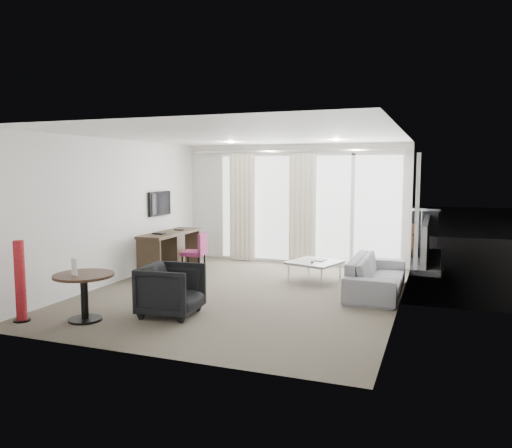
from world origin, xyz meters
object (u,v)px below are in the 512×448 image
(round_table, at_px, (84,297))
(desk_chair, at_px, (194,254))
(rattan_chair_b, at_px, (403,240))
(red_lamp, at_px, (20,281))
(coffee_table, at_px, (315,271))
(sofa, at_px, (376,275))
(desk, at_px, (170,252))
(rattan_chair_a, at_px, (347,238))
(tub_armchair, at_px, (171,290))

(round_table, bearing_deg, desk_chair, 90.11)
(desk_chair, distance_m, rattan_chair_b, 5.09)
(red_lamp, height_order, coffee_table, red_lamp)
(desk_chair, distance_m, sofa, 3.56)
(rattan_chair_b, bearing_deg, desk, -135.07)
(desk_chair, xyz_separation_m, rattan_chair_a, (2.42, 3.31, -0.01))
(round_table, relative_size, coffee_table, 0.97)
(desk, distance_m, desk_chair, 0.57)
(coffee_table, height_order, sofa, sofa)
(desk_chair, height_order, coffee_table, desk_chair)
(coffee_table, xyz_separation_m, sofa, (1.17, -0.48, 0.11))
(tub_armchair, xyz_separation_m, rattan_chair_a, (1.43, 5.89, 0.04))
(coffee_table, bearing_deg, sofa, -22.30)
(red_lamp, xyz_separation_m, sofa, (4.34, 3.28, -0.25))
(sofa, bearing_deg, rattan_chair_b, -2.39)
(round_table, relative_size, tub_armchair, 1.01)
(desk, distance_m, rattan_chair_a, 4.39)
(coffee_table, relative_size, rattan_chair_a, 1.03)
(desk, bearing_deg, rattan_chair_b, 38.63)
(tub_armchair, height_order, rattan_chair_b, rattan_chair_b)
(desk_chair, height_order, rattan_chair_b, desk_chair)
(sofa, height_order, rattan_chair_a, rattan_chair_a)
(desk_chair, xyz_separation_m, red_lamp, (-0.78, -3.54, 0.14))
(round_table, bearing_deg, coffee_table, 55.36)
(desk, bearing_deg, red_lamp, -93.52)
(rattan_chair_b, bearing_deg, red_lamp, -116.28)
(desk, height_order, round_table, desk)
(tub_armchair, bearing_deg, rattan_chair_b, -28.97)
(desk_chair, distance_m, round_table, 3.22)
(desk, height_order, desk_chair, desk_chair)
(desk, height_order, red_lamp, red_lamp)
(round_table, distance_m, red_lamp, 0.88)
(round_table, xyz_separation_m, rattan_chair_a, (2.41, 6.53, 0.08))
(desk, bearing_deg, rattan_chair_a, 47.31)
(red_lamp, distance_m, rattan_chair_a, 7.56)
(sofa, bearing_deg, coffee_table, 67.70)
(desk, xyz_separation_m, red_lamp, (-0.22, -3.62, 0.15))
(coffee_table, height_order, rattan_chair_a, rattan_chair_a)
(sofa, bearing_deg, desk_chair, 85.71)
(red_lamp, relative_size, coffee_table, 1.33)
(red_lamp, bearing_deg, tub_armchair, 28.33)
(tub_armchair, xyz_separation_m, sofa, (2.57, 2.32, -0.06))
(desk_chair, distance_m, rattan_chair_a, 4.10)
(desk, xyz_separation_m, rattan_chair_a, (2.98, 3.23, 0.00))
(red_lamp, bearing_deg, sofa, 37.07)
(desk_chair, bearing_deg, desk, 164.19)
(desk, relative_size, sofa, 0.83)
(desk, xyz_separation_m, rattan_chair_b, (4.27, 3.41, -0.01))
(desk_chair, bearing_deg, rattan_chair_b, 35.23)
(red_lamp, height_order, sofa, red_lamp)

